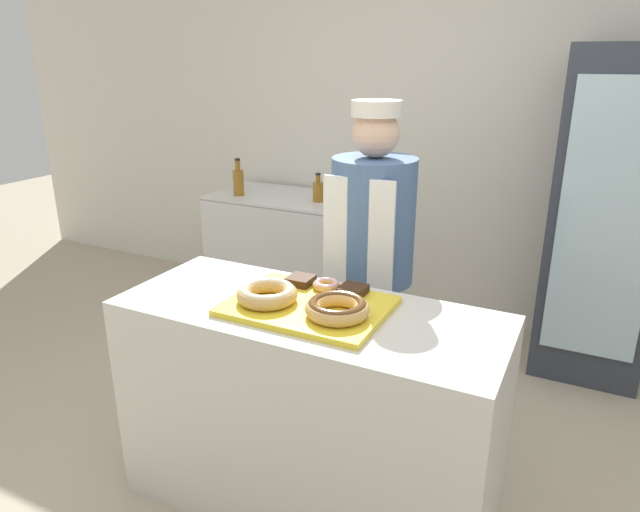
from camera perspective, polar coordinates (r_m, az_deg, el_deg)
The scene contains 14 objects.
ground_plane at distance 2.66m, azimuth -1.05°, elevation -23.14°, with size 14.00×14.00×0.00m, color #B7A88E.
wall_back at distance 3.99m, azimuth 13.47°, elevation 12.45°, with size 8.00×0.06×2.70m.
display_counter at distance 2.38m, azimuth -1.12°, elevation -15.16°, with size 1.49×0.61×0.89m.
serving_tray at distance 2.15m, azimuth -1.20°, elevation -5.02°, with size 0.59×0.44×0.02m.
donut_light_glaze at distance 2.16m, azimuth -5.31°, elevation -3.71°, with size 0.23×0.23×0.06m.
donut_chocolate_glaze at distance 2.03m, azimuth 1.75°, elevation -5.17°, with size 0.23×0.23×0.06m.
donut_mini_center at distance 2.27m, azimuth 0.63°, elevation -2.87°, with size 0.11×0.11×0.03m.
brownie_back_left at distance 2.32m, azimuth -1.95°, elevation -2.44°, with size 0.10×0.10×0.03m.
brownie_back_right at distance 2.22m, azimuth 3.33°, elevation -3.43°, with size 0.10×0.10×0.03m.
baker_person at distance 2.72m, azimuth 5.15°, elevation -1.20°, with size 0.39×0.39×1.62m.
beverage_fridge at distance 3.59m, azimuth 26.75°, elevation 3.35°, with size 0.58×0.59×1.86m.
chest_freezer at distance 4.28m, azimuth -3.76°, elevation 0.65°, with size 1.00×0.62×0.84m.
bottle_amber at distance 4.17m, azimuth -8.16°, elevation 7.42°, with size 0.08×0.08×0.27m.
bottle_amber_b at distance 3.95m, azimuth -0.19°, elevation 6.54°, with size 0.07×0.07×0.20m.
Camera 1 is at (0.92, -1.73, 1.79)m, focal length 32.00 mm.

